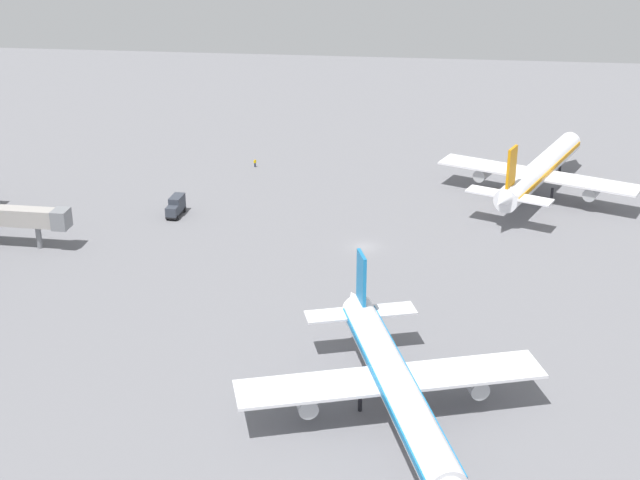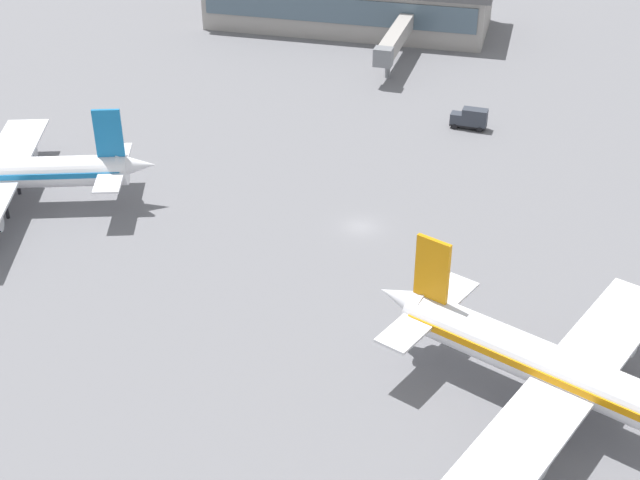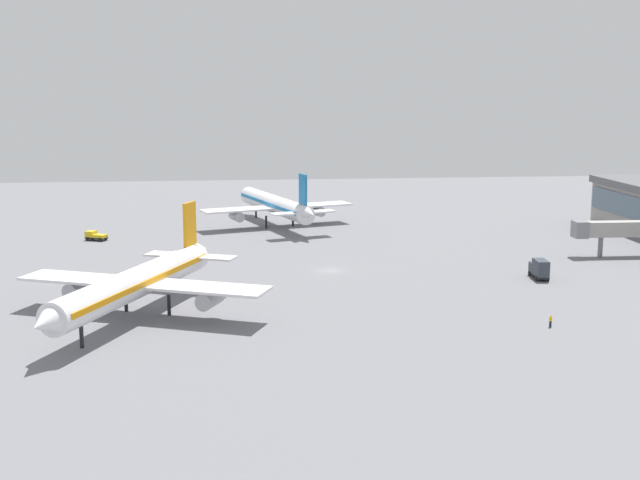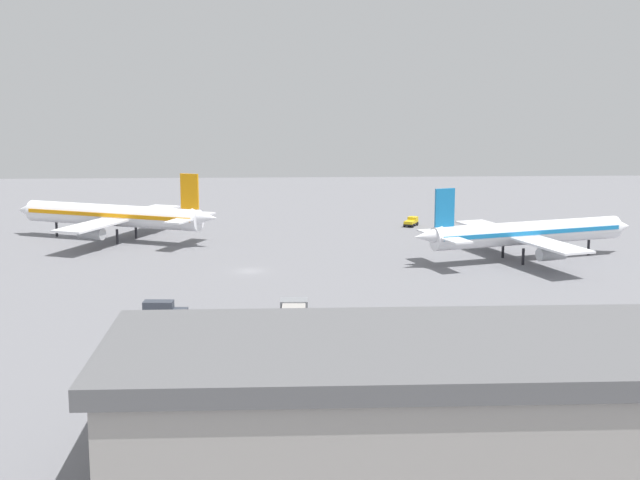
{
  "view_description": "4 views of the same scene",
  "coord_description": "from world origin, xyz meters",
  "px_view_note": "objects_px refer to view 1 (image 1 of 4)",
  "views": [
    {
      "loc": [
        136.24,
        8.95,
        59.52
      ],
      "look_at": [
        6.76,
        -6.31,
        3.77
      ],
      "focal_mm": 52.17,
      "sensor_mm": 36.0,
      "label": 1
    },
    {
      "loc": [
        -19.15,
        95.52,
        58.12
      ],
      "look_at": [
        2.66,
        10.63,
        3.98
      ],
      "focal_mm": 50.1,
      "sensor_mm": 36.0,
      "label": 2
    },
    {
      "loc": [
        -139.14,
        17.08,
        31.16
      ],
      "look_at": [
        4.35,
        1.41,
        4.56
      ],
      "focal_mm": 46.68,
      "sensor_mm": 36.0,
      "label": 3
    },
    {
      "loc": [
        4.67,
        -147.79,
        31.51
      ],
      "look_at": [
        12.06,
        7.61,
        3.77
      ],
      "focal_mm": 51.1,
      "sensor_mm": 36.0,
      "label": 4
    }
  ],
  "objects_px": {
    "airplane_taxiing": "(540,170)",
    "catering_truck": "(176,206)",
    "airplane_at_gate": "(394,382)",
    "ground_crew_worker": "(255,163)"
  },
  "relations": [
    {
      "from": "airplane_taxiing",
      "to": "catering_truck",
      "type": "xyz_separation_m",
      "value": [
        17.08,
        -63.31,
        -3.33
      ]
    },
    {
      "from": "airplane_at_gate",
      "to": "catering_truck",
      "type": "relative_size",
      "value": 7.48
    },
    {
      "from": "airplane_taxiing",
      "to": "ground_crew_worker",
      "type": "distance_m",
      "value": 55.58
    },
    {
      "from": "airplane_at_gate",
      "to": "catering_truck",
      "type": "xyz_separation_m",
      "value": [
        -58.01,
        -40.25,
        -3.16
      ]
    },
    {
      "from": "airplane_at_gate",
      "to": "ground_crew_worker",
      "type": "relative_size",
      "value": 25.59
    },
    {
      "from": "ground_crew_worker",
      "to": "airplane_taxiing",
      "type": "bearing_deg",
      "value": -139.58
    },
    {
      "from": "airplane_at_gate",
      "to": "airplane_taxiing",
      "type": "relative_size",
      "value": 0.99
    },
    {
      "from": "airplane_taxiing",
      "to": "ground_crew_worker",
      "type": "bearing_deg",
      "value": 102.41
    },
    {
      "from": "airplane_taxiing",
      "to": "catering_truck",
      "type": "bearing_deg",
      "value": 128.25
    },
    {
      "from": "airplane_at_gate",
      "to": "airplane_taxiing",
      "type": "bearing_deg",
      "value": 145.15
    }
  ]
}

